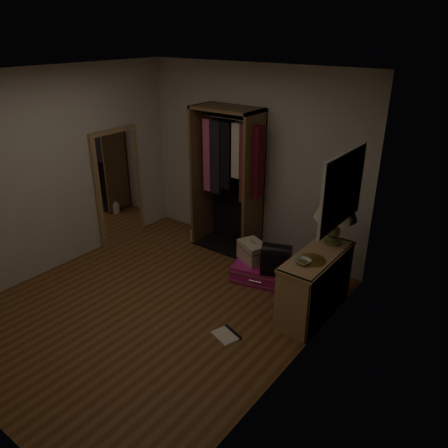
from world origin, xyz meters
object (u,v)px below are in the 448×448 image
at_px(table_lamp, 337,207).
at_px(train_case, 253,252).
at_px(black_bag, 276,258).
at_px(open_wardrobe, 231,169).
at_px(pink_suitcase, 262,272).
at_px(white_jug, 194,235).
at_px(console_bookshelf, 316,282).
at_px(floor_mirror, 119,186).

bearing_deg(table_lamp, train_case, -174.09).
bearing_deg(black_bag, open_wardrobe, 131.85).
xyz_separation_m(pink_suitcase, black_bag, (0.25, -0.07, 0.31)).
bearing_deg(white_jug, pink_suitcase, -13.06).
bearing_deg(console_bookshelf, pink_suitcase, 165.31).
distance_m(floor_mirror, train_case, 2.30).
xyz_separation_m(console_bookshelf, open_wardrobe, (-1.74, 0.73, 0.82)).
bearing_deg(black_bag, pink_suitcase, 142.02).
bearing_deg(floor_mirror, table_lamp, 6.59).
xyz_separation_m(console_bookshelf, pink_suitcase, (-0.86, 0.22, -0.28)).
height_order(floor_mirror, table_lamp, floor_mirror).
bearing_deg(train_case, floor_mirror, -148.33).
distance_m(table_lamp, white_jug, 2.57).
relative_size(floor_mirror, table_lamp, 2.84).
distance_m(console_bookshelf, table_lamp, 0.86).
relative_size(train_case, white_jug, 2.23).
relative_size(console_bookshelf, white_jug, 5.42).
relative_size(train_case, table_lamp, 0.77).
bearing_deg(table_lamp, pink_suitcase, -172.72).
xyz_separation_m(train_case, black_bag, (0.40, -0.08, 0.07)).
relative_size(black_bag, table_lamp, 0.70).
xyz_separation_m(open_wardrobe, floor_mirror, (-1.50, -0.77, -0.36)).
height_order(open_wardrobe, floor_mirror, open_wardrobe).
bearing_deg(floor_mirror, white_jug, 32.66).
relative_size(train_case, black_bag, 1.10).
height_order(pink_suitcase, white_jug, pink_suitcase).
bearing_deg(black_bag, train_case, 147.79).
relative_size(floor_mirror, black_bag, 4.06).
xyz_separation_m(floor_mirror, white_jug, (0.94, 0.60, -0.76)).
bearing_deg(table_lamp, open_wardrobe, 167.31).
xyz_separation_m(pink_suitcase, white_jug, (-1.45, 0.34, -0.02)).
distance_m(open_wardrobe, white_jug, 1.27).
xyz_separation_m(floor_mirror, black_bag, (2.63, 0.19, -0.43)).
height_order(table_lamp, white_jug, table_lamp).
bearing_deg(white_jug, black_bag, -13.63).
relative_size(pink_suitcase, train_case, 1.81).
height_order(open_wardrobe, train_case, open_wardrobe).
bearing_deg(pink_suitcase, table_lamp, -6.85).
height_order(train_case, white_jug, train_case).
bearing_deg(white_jug, train_case, -14.40).
height_order(black_bag, white_jug, black_bag).
relative_size(floor_mirror, pink_suitcase, 2.04).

